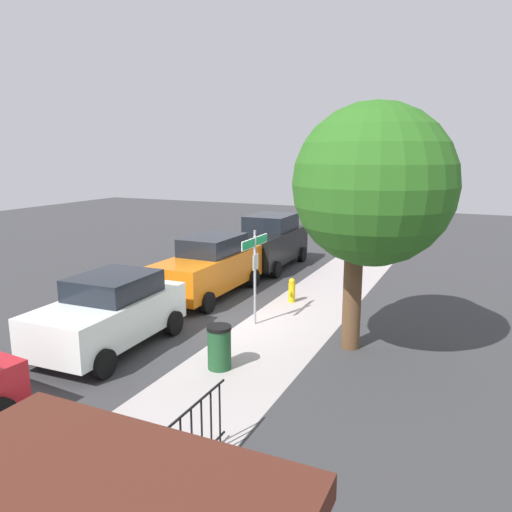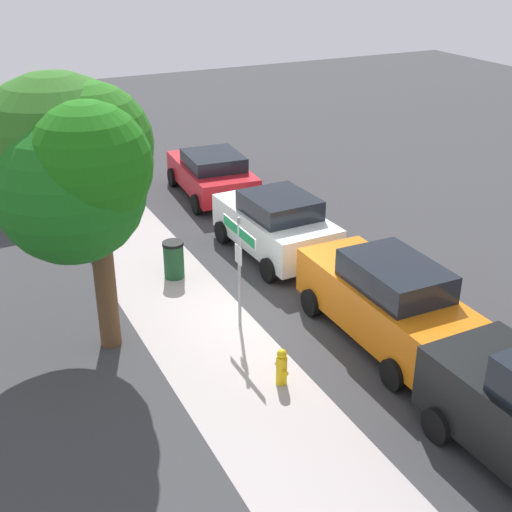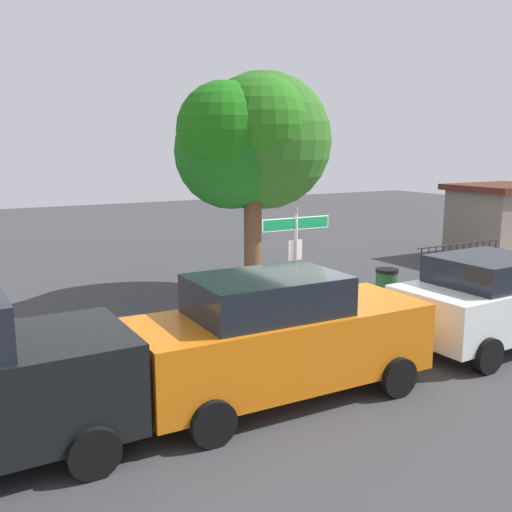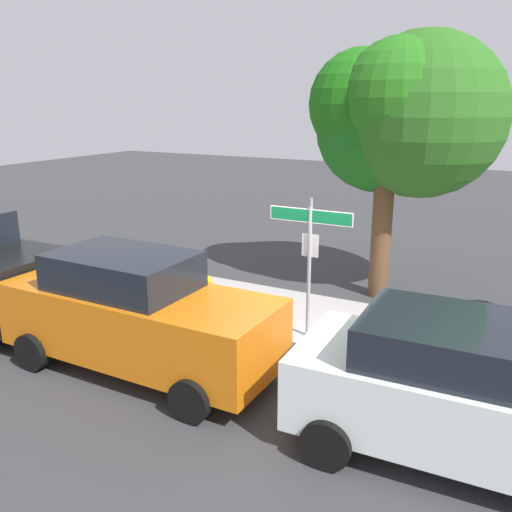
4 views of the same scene
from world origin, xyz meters
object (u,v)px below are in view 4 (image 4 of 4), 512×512
Objects in this scene: shade_tree at (400,115)px; trash_bin at (478,332)px; car_white at (457,390)px; car_orange at (137,313)px; street_sign at (310,241)px; fire_hydrant at (208,293)px.

shade_tree is 5.88× the size of trash_bin.
car_white is 4.19× the size of trash_bin.
car_orange reaches higher than trash_bin.
street_sign is 2.80m from fire_hydrant.
fire_hydrant is at bearing 175.20° from street_sign.
shade_tree is at bearing 77.93° from street_sign.
shade_tree is 6.88m from car_white.
street_sign is 0.46× the size of shade_tree.
street_sign is 0.64× the size of car_white.
street_sign reaches higher than trash_bin.
shade_tree reaches higher than street_sign.
car_orange is 6.00× the size of fire_hydrant.
car_orange is 4.94m from car_white.
street_sign is 0.56× the size of car_orange.
street_sign is at bearing 53.06° from car_orange.
shade_tree reaches higher than trash_bin.
car_white is at bearing -67.86° from shade_tree.
shade_tree is 4.98m from trash_bin.
fire_hydrant is at bearing -135.39° from shade_tree.
fire_hydrant is (-5.37, 2.68, -0.52)m from car_white.
fire_hydrant is (-0.43, 2.74, -0.60)m from car_orange.
trash_bin is at bearing 89.17° from car_white.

